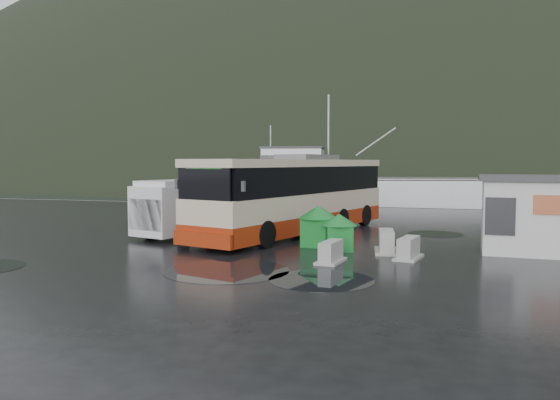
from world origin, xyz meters
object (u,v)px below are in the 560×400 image
(waste_bin_left, at_px, (339,251))
(jersey_barrier_b, at_px, (386,253))
(dome_tent, at_px, (230,247))
(white_van, at_px, (194,235))
(ticket_kiosk, at_px, (530,253))
(waste_bin_right, at_px, (318,246))
(jersey_barrier_a, at_px, (331,262))
(fishing_trawler, at_px, (363,201))
(coach_bus, at_px, (296,234))
(jersey_barrier_c, at_px, (408,259))

(waste_bin_left, height_order, jersey_barrier_b, waste_bin_left)
(jersey_barrier_b, bearing_deg, dome_tent, -176.70)
(white_van, height_order, jersey_barrier_b, white_van)
(dome_tent, height_order, ticket_kiosk, ticket_kiosk)
(waste_bin_right, bearing_deg, jersey_barrier_a, -71.29)
(jersey_barrier_a, xyz_separation_m, jersey_barrier_b, (1.60, 2.48, 0.00))
(jersey_barrier_b, bearing_deg, fishing_trawler, 98.83)
(ticket_kiosk, bearing_deg, waste_bin_left, -165.72)
(waste_bin_right, xyz_separation_m, dome_tent, (-3.25, -1.14, 0.00))
(coach_bus, bearing_deg, ticket_kiosk, 0.31)
(ticket_kiosk, xyz_separation_m, jersey_barrier_b, (-5.04, -1.30, 0.00))
(white_van, distance_m, ticket_kiosk, 13.96)
(jersey_barrier_b, bearing_deg, jersey_barrier_c, -52.42)
(dome_tent, distance_m, jersey_barrier_c, 6.84)
(coach_bus, bearing_deg, waste_bin_right, -45.32)
(waste_bin_left, xyz_separation_m, jersey_barrier_b, (1.75, -0.00, 0.00))
(white_van, distance_m, waste_bin_left, 7.60)
(jersey_barrier_b, xyz_separation_m, fishing_trawler, (-4.17, 26.84, 0.00))
(ticket_kiosk, distance_m, fishing_trawler, 27.15)
(jersey_barrier_c, bearing_deg, coach_bus, 134.73)
(ticket_kiosk, relative_size, jersey_barrier_b, 2.20)
(dome_tent, relative_size, jersey_barrier_a, 2.11)
(waste_bin_right, xyz_separation_m, jersey_barrier_b, (2.70, -0.80, 0.00))
(coach_bus, distance_m, ticket_kiosk, 9.97)
(coach_bus, distance_m, waste_bin_right, 3.91)
(jersey_barrier_b, distance_m, fishing_trawler, 27.16)
(fishing_trawler, bearing_deg, jersey_barrier_b, -89.34)
(waste_bin_left, bearing_deg, coach_bus, 122.57)
(dome_tent, bearing_deg, fishing_trawler, 86.24)
(jersey_barrier_a, bearing_deg, coach_bus, 113.11)
(dome_tent, bearing_deg, waste_bin_left, 4.66)
(jersey_barrier_a, bearing_deg, jersey_barrier_b, 57.21)
(jersey_barrier_c, bearing_deg, waste_bin_right, 151.97)
(coach_bus, xyz_separation_m, jersey_barrier_a, (2.88, -6.76, 0.00))
(dome_tent, bearing_deg, jersey_barrier_c, -6.28)
(waste_bin_right, distance_m, jersey_barrier_a, 3.46)
(white_van, bearing_deg, dome_tent, -28.70)
(waste_bin_left, relative_size, jersey_barrier_c, 0.93)
(coach_bus, xyz_separation_m, fishing_trawler, (0.31, 22.56, 0.00))
(dome_tent, relative_size, jersey_barrier_b, 1.83)
(white_van, height_order, waste_bin_left, white_van)
(waste_bin_left, bearing_deg, jersey_barrier_a, -86.53)
(coach_bus, xyz_separation_m, jersey_barrier_b, (4.48, -4.28, 0.00))
(waste_bin_right, xyz_separation_m, ticket_kiosk, (7.74, 0.51, 0.00))
(waste_bin_left, xyz_separation_m, waste_bin_right, (-0.96, 0.80, 0.00))
(white_van, distance_m, fishing_trawler, 24.62)
(waste_bin_right, distance_m, jersey_barrier_c, 4.01)
(coach_bus, distance_m, jersey_barrier_a, 7.35)
(white_van, xyz_separation_m, ticket_kiosk, (13.90, -1.37, 0.00))
(white_van, xyz_separation_m, waste_bin_left, (7.11, -2.67, 0.00))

